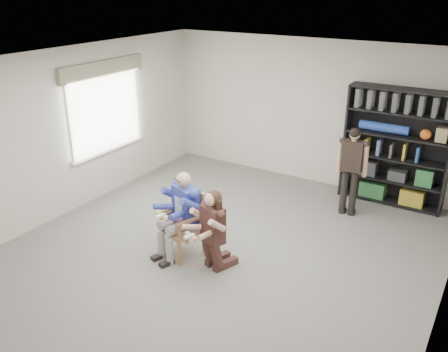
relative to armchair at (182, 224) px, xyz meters
The scene contains 8 objects.
room_shell 1.02m from the armchair, 16.18° to the left, with size 6.00×7.00×2.80m, color silver, non-canonical shape.
floor 0.70m from the armchair, 16.18° to the left, with size 6.00×7.00×0.01m, color #63615D.
window_left 2.96m from the armchair, 155.50° to the left, with size 0.16×2.00×1.75m, color silver, non-canonical shape.
armchair is the anchor object (origin of this frame).
seated_man 0.15m from the armchair, 90.00° to the right, with size 0.56×0.78×1.31m, color navy, non-canonical shape.
kneeling_woman 0.60m from the armchair, 11.69° to the right, with size 0.50×0.80×1.19m, color #331916, non-canonical shape.
bookshelf 4.08m from the armchair, 57.66° to the left, with size 1.80×0.38×2.10m, color black, non-canonical shape.
standing_man 3.05m from the armchair, 56.88° to the left, with size 0.48×0.27×1.57m, color black, non-canonical shape.
Camera 1 is at (3.24, -5.00, 3.79)m, focal length 38.00 mm.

